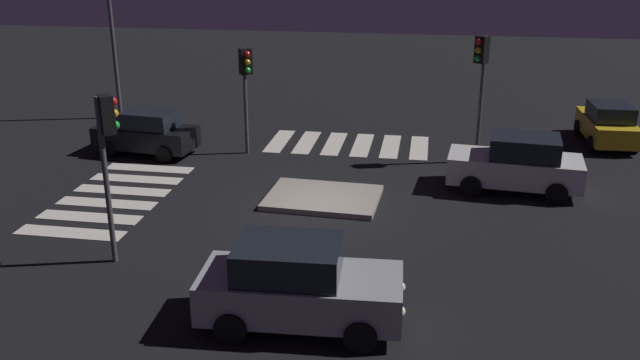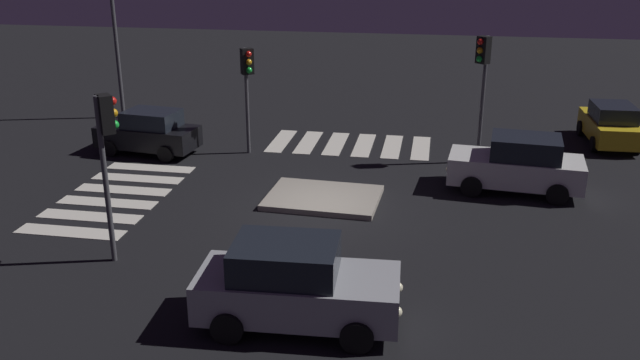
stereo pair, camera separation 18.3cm
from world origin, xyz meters
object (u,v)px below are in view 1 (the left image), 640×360
traffic_light_east (246,75)px  car_white (517,164)px  car_black (147,133)px  car_silver (298,285)px  traffic_light_south (481,68)px  car_yellow (607,124)px  traffic_island (323,198)px  traffic_light_north (107,138)px

traffic_light_east → car_white: bearing=40.9°
car_white → car_black: bearing=-2.0°
car_black → car_white: bearing=179.4°
car_black → car_white: 13.84m
car_silver → traffic_light_south: (-4.35, -12.07, 2.61)m
car_yellow → car_silver: car_silver is taller
traffic_island → car_yellow: car_yellow is taller
car_yellow → traffic_light_north: (15.01, 13.15, 2.51)m
car_yellow → traffic_light_east: size_ratio=0.97×
car_white → traffic_light_south: traffic_light_south is taller
car_yellow → car_white: 7.47m
traffic_light_north → car_yellow: bearing=-1.0°
traffic_island → traffic_light_north: traffic_light_north is taller
traffic_light_north → traffic_light_east: bearing=41.9°
car_white → traffic_light_east: traffic_light_east is taller
car_silver → traffic_light_east: traffic_light_east is taller
traffic_light_south → car_yellow: bearing=163.2°
car_yellow → traffic_light_east: traffic_light_east is taller
traffic_light_north → traffic_light_east: traffic_light_north is taller
traffic_island → car_yellow: size_ratio=0.93×
car_white → traffic_light_south: (1.20, -2.80, 2.63)m
traffic_island → traffic_light_south: 7.71m
traffic_island → car_yellow: bearing=-142.1°
car_black → car_white: car_white is taller
car_silver → traffic_light_north: bearing=153.9°
traffic_island → traffic_light_east: traffic_light_east is taller
traffic_island → car_silver: car_silver is taller
car_black → traffic_light_south: bearing=-168.6°
traffic_island → car_silver: bearing=94.9°
traffic_island → traffic_light_north: 7.57m
traffic_island → car_silver: size_ratio=0.82×
traffic_island → car_silver: 7.39m
traffic_light_east → car_yellow: bearing=69.6°
car_black → traffic_light_north: traffic_light_north is taller
traffic_island → traffic_light_east: bearing=-50.1°
car_black → traffic_light_east: 4.54m
car_silver → car_white: bearing=56.4°
traffic_island → car_silver: (-0.63, 7.31, 0.86)m
car_black → traffic_light_south: (-12.52, -0.96, 2.72)m
traffic_light_east → car_silver: bearing=-15.3°
car_black → car_yellow: (-17.94, -4.31, -0.00)m
car_black → car_yellow: bearing=-159.5°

